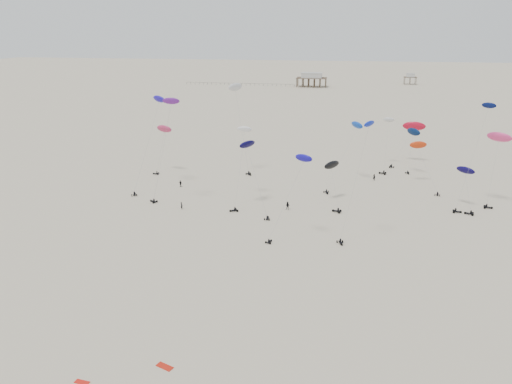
% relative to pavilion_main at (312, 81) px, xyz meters
% --- Properties ---
extents(ground_plane, '(900.00, 900.00, 0.00)m').
position_rel_pavilion_main_xyz_m(ground_plane, '(10.00, -150.00, -4.22)').
color(ground_plane, beige).
extents(pavilion_main, '(21.00, 13.00, 9.80)m').
position_rel_pavilion_main_xyz_m(pavilion_main, '(0.00, 0.00, 0.00)').
color(pavilion_main, brown).
rests_on(pavilion_main, ground).
extents(pavilion_small, '(9.00, 7.00, 8.00)m').
position_rel_pavilion_main_xyz_m(pavilion_small, '(70.00, 30.00, -0.74)').
color(pavilion_small, brown).
rests_on(pavilion_small, ground).
extents(pier_fence, '(80.20, 0.20, 1.50)m').
position_rel_pavilion_main_xyz_m(pier_fence, '(-52.00, -0.00, -3.45)').
color(pier_fence, black).
rests_on(pier_fence, ground).
extents(rig_0, '(4.30, 4.81, 13.07)m').
position_rel_pavilion_main_xyz_m(rig_0, '(45.95, -215.61, 6.26)').
color(rig_0, black).
rests_on(rig_0, ground).
extents(rig_1, '(8.52, 7.34, 17.15)m').
position_rel_pavilion_main_xyz_m(rig_1, '(18.75, -267.76, 7.96)').
color(rig_1, black).
rests_on(rig_1, ground).
extents(rig_2, '(4.29, 14.67, 17.57)m').
position_rel_pavilion_main_xyz_m(rig_2, '(39.09, -211.83, 2.99)').
color(rig_2, black).
rests_on(rig_2, ground).
extents(rig_3, '(6.25, 6.66, 23.50)m').
position_rel_pavilion_main_xyz_m(rig_3, '(30.12, -267.31, 8.49)').
color(rig_3, black).
rests_on(rig_3, ground).
extents(rig_4, '(9.69, 17.60, 20.53)m').
position_rel_pavilion_main_xyz_m(rig_4, '(28.99, -227.58, 7.95)').
color(rig_4, black).
rests_on(rig_4, ground).
extents(rig_5, '(7.49, 14.03, 15.12)m').
position_rel_pavilion_main_xyz_m(rig_5, '(47.33, -225.84, 3.98)').
color(rig_5, black).
rests_on(rig_5, ground).
extents(rig_6, '(7.66, 7.05, 25.28)m').
position_rel_pavilion_main_xyz_m(rig_6, '(-2.30, -223.89, 15.25)').
color(rig_6, black).
rests_on(rig_6, ground).
extents(rig_7, '(6.99, 14.77, 24.34)m').
position_rel_pavilion_main_xyz_m(rig_7, '(-20.39, -240.45, 13.42)').
color(rig_7, black).
rests_on(rig_7, ground).
extents(rig_8, '(4.73, 9.76, 10.14)m').
position_rel_pavilion_main_xyz_m(rig_8, '(55.29, -243.17, 2.21)').
color(rig_8, black).
rests_on(rig_8, ground).
extents(rig_9, '(7.90, 4.83, 24.76)m').
position_rel_pavilion_main_xyz_m(rig_9, '(-13.12, -251.48, 12.87)').
color(rig_9, black).
rests_on(rig_9, ground).
extents(rig_10, '(8.36, 10.02, 24.12)m').
position_rel_pavilion_main_xyz_m(rig_10, '(56.00, -243.16, 8.03)').
color(rig_10, black).
rests_on(rig_10, ground).
extents(rig_11, '(3.74, 14.27, 19.47)m').
position_rel_pavilion_main_xyz_m(rig_11, '(3.72, -247.89, 6.63)').
color(rig_11, black).
rests_on(rig_11, ground).
extents(rig_12, '(5.67, 7.34, 13.57)m').
position_rel_pavilion_main_xyz_m(rig_12, '(-23.58, -226.62, 6.56)').
color(rig_12, black).
rests_on(rig_12, ground).
extents(rig_13, '(5.99, 8.64, 17.11)m').
position_rel_pavilion_main_xyz_m(rig_13, '(62.04, -238.53, 9.35)').
color(rig_13, black).
rests_on(rig_13, ground).
extents(rig_14, '(10.91, 11.81, 14.59)m').
position_rel_pavilion_main_xyz_m(rig_14, '(47.13, -202.42, 5.86)').
color(rig_14, black).
rests_on(rig_14, ground).
extents(rig_15, '(9.38, 13.59, 17.38)m').
position_rel_pavilion_main_xyz_m(rig_15, '(6.56, -250.90, 7.76)').
color(rig_15, black).
rests_on(rig_15, ground).
extents(rig_16, '(5.53, 12.84, 11.76)m').
position_rel_pavilion_main_xyz_m(rig_16, '(25.14, -244.78, 2.53)').
color(rig_16, black).
rests_on(rig_16, ground).
extents(spectator_0, '(0.88, 0.85, 2.01)m').
position_rel_pavilion_main_xyz_m(spectator_0, '(-8.34, -256.62, -4.22)').
color(spectator_0, black).
rests_on(spectator_0, ground).
extents(spectator_1, '(1.18, 0.81, 2.22)m').
position_rel_pavilion_main_xyz_m(spectator_1, '(15.54, -252.40, -4.22)').
color(spectator_1, black).
rests_on(spectator_1, ground).
extents(spectator_2, '(1.33, 0.97, 2.03)m').
position_rel_pavilion_main_xyz_m(spectator_2, '(-14.21, -240.39, -4.22)').
color(spectator_2, black).
rests_on(spectator_2, ground).
extents(spectator_3, '(0.91, 0.76, 2.15)m').
position_rel_pavilion_main_xyz_m(spectator_3, '(35.69, -225.16, -4.22)').
color(spectator_3, black).
rests_on(spectator_3, ground).
extents(grounded_kite_a, '(2.38, 1.63, 0.08)m').
position_rel_pavilion_main_xyz_m(grounded_kite_a, '(7.84, -310.52, -4.22)').
color(grounded_kite_a, '#B81A0B').
rests_on(grounded_kite_a, ground).
extents(grounded_kite_b, '(1.87, 0.89, 0.07)m').
position_rel_pavilion_main_xyz_m(grounded_kite_b, '(-0.66, -315.03, -4.22)').
color(grounded_kite_b, red).
rests_on(grounded_kite_b, ground).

